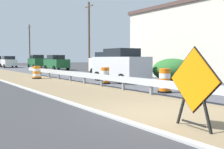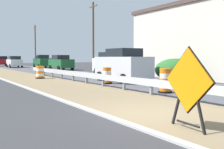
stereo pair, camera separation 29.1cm
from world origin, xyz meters
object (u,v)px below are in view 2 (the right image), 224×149
at_px(utility_pole_far, 35,45).
at_px(warning_sign_diamond, 188,84).
at_px(car_trailing_near_lane, 42,61).
at_px(car_lead_far_lane, 2,61).
at_px(utility_pole_mid, 93,36).
at_px(car_mid_far_lane, 61,63).
at_px(traffic_barrel_nearest, 165,82).
at_px(utility_pole_near, 193,13).
at_px(car_lead_near_lane, 122,65).
at_px(car_distant_a, 112,64).
at_px(traffic_barrel_close, 107,76).
at_px(car_trailing_far_lane, 14,62).
at_px(traffic_barrel_mid, 40,73).

bearing_deg(utility_pole_far, warning_sign_diamond, -102.81).
bearing_deg(warning_sign_diamond, car_trailing_near_lane, -96.92).
height_order(car_lead_far_lane, utility_pole_mid, utility_pole_mid).
bearing_deg(car_mid_far_lane, traffic_barrel_nearest, -12.24).
relative_size(car_trailing_near_lane, utility_pole_near, 0.45).
xyz_separation_m(car_lead_near_lane, car_mid_far_lane, (2.89, 18.24, -0.13)).
height_order(car_lead_near_lane, car_mid_far_lane, car_lead_near_lane).
height_order(car_trailing_near_lane, car_distant_a, car_distant_a).
bearing_deg(traffic_barrel_nearest, car_lead_far_lane, 88.39).
bearing_deg(car_distant_a, utility_pole_far, 176.15).
bearing_deg(utility_pole_near, car_lead_near_lane, 160.16).
distance_m(traffic_barrel_close, utility_pole_far, 37.98).
xyz_separation_m(car_trailing_far_lane, car_distant_a, (3.00, -25.92, 0.12)).
bearing_deg(car_lead_near_lane, utility_pole_far, -6.05).
distance_m(utility_pole_mid, utility_pole_far, 23.69).
bearing_deg(traffic_barrel_nearest, car_trailing_near_lane, 81.48).
bearing_deg(utility_pole_mid, utility_pole_far, 89.51).
bearing_deg(traffic_barrel_mid, car_lead_near_lane, -54.94).
distance_m(traffic_barrel_nearest, utility_pole_far, 42.98).
relative_size(car_lead_far_lane, car_distant_a, 0.91).
distance_m(warning_sign_diamond, traffic_barrel_nearest, 6.29).
bearing_deg(utility_pole_near, car_trailing_near_lane, 93.61).
relative_size(car_lead_near_lane, utility_pole_far, 0.59).
bearing_deg(car_trailing_near_lane, traffic_barrel_nearest, -6.72).
relative_size(car_lead_far_lane, car_mid_far_lane, 0.96).
xyz_separation_m(car_trailing_far_lane, utility_pole_far, (5.06, 4.76, 3.20)).
relative_size(warning_sign_diamond, car_trailing_near_lane, 0.45).
relative_size(traffic_barrel_mid, utility_pole_far, 0.12).
distance_m(warning_sign_diamond, traffic_barrel_mid, 16.40).
xyz_separation_m(car_lead_near_lane, utility_pole_mid, (4.77, 12.76, 3.12)).
bearing_deg(car_lead_near_lane, car_distant_a, -25.08).
xyz_separation_m(car_lead_far_lane, utility_pole_near, (5.41, -42.71, 3.89)).
bearing_deg(car_distant_a, car_lead_near_lane, -26.80).
xyz_separation_m(traffic_barrel_close, utility_pole_mid, (6.49, 13.52, 3.79)).
distance_m(warning_sign_diamond, car_trailing_near_lane, 38.62).
xyz_separation_m(warning_sign_diamond, car_mid_far_lane, (8.62, 28.90, -0.04)).
bearing_deg(car_trailing_near_lane, utility_pole_far, 171.27).
height_order(traffic_barrel_nearest, utility_pole_far, utility_pole_far).
bearing_deg(traffic_barrel_mid, car_mid_far_lane, 61.52).
xyz_separation_m(traffic_barrel_nearest, car_mid_far_lane, (4.60, 24.09, 0.48)).
relative_size(traffic_barrel_nearest, car_lead_near_lane, 0.24).
relative_size(warning_sign_diamond, car_trailing_far_lane, 0.42).
height_order(utility_pole_mid, utility_pole_far, utility_pole_mid).
relative_size(car_trailing_near_lane, utility_pole_mid, 0.52).
distance_m(warning_sign_diamond, car_mid_far_lane, 30.15).
relative_size(car_lead_near_lane, car_distant_a, 1.02).
bearing_deg(car_trailing_far_lane, car_mid_far_lane, -165.55).
height_order(traffic_barrel_nearest, utility_pole_near, utility_pole_near).
xyz_separation_m(warning_sign_diamond, car_trailing_near_lane, (8.94, 37.57, 0.01)).
bearing_deg(traffic_barrel_nearest, traffic_barrel_close, 90.13).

